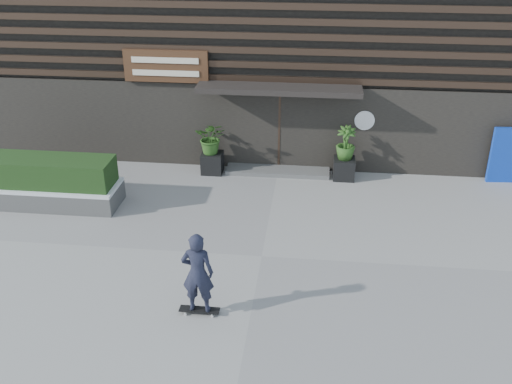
# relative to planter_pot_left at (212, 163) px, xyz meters

# --- Properties ---
(ground) EXTENTS (80.00, 80.00, 0.00)m
(ground) POSITION_rel_planter_pot_left_xyz_m (1.90, -4.40, -0.30)
(ground) COLOR gray
(ground) RESTS_ON ground
(entrance_step) EXTENTS (3.00, 0.80, 0.12)m
(entrance_step) POSITION_rel_planter_pot_left_xyz_m (1.90, 0.20, -0.24)
(entrance_step) COLOR #51514F
(entrance_step) RESTS_ON ground
(planter_pot_left) EXTENTS (0.60, 0.60, 0.60)m
(planter_pot_left) POSITION_rel_planter_pot_left_xyz_m (0.00, 0.00, 0.00)
(planter_pot_left) COLOR black
(planter_pot_left) RESTS_ON ground
(bamboo_left) EXTENTS (0.86, 0.75, 0.96)m
(bamboo_left) POSITION_rel_planter_pot_left_xyz_m (0.00, 0.00, 0.78)
(bamboo_left) COLOR #2D591E
(bamboo_left) RESTS_ON planter_pot_left
(planter_pot_right) EXTENTS (0.60, 0.60, 0.60)m
(planter_pot_right) POSITION_rel_planter_pot_left_xyz_m (3.80, 0.00, 0.00)
(planter_pot_right) COLOR black
(planter_pot_right) RESTS_ON ground
(bamboo_right) EXTENTS (0.54, 0.54, 0.96)m
(bamboo_right) POSITION_rel_planter_pot_left_xyz_m (3.80, 0.00, 0.78)
(bamboo_right) COLOR #2D591E
(bamboo_right) RESTS_ON planter_pot_right
(raised_bed) EXTENTS (3.50, 1.20, 0.50)m
(raised_bed) POSITION_rel_planter_pot_left_xyz_m (-3.78, -2.44, -0.05)
(raised_bed) COLOR #464643
(raised_bed) RESTS_ON ground
(snow_layer) EXTENTS (3.50, 1.20, 0.08)m
(snow_layer) POSITION_rel_planter_pot_left_xyz_m (-3.78, -2.44, 0.24)
(snow_layer) COLOR white
(snow_layer) RESTS_ON raised_bed
(hedge) EXTENTS (3.30, 1.00, 0.70)m
(hedge) POSITION_rel_planter_pot_left_xyz_m (-3.78, -2.44, 0.63)
(hedge) COLOR #183312
(hedge) RESTS_ON snow_layer
(building) EXTENTS (18.00, 11.00, 8.00)m
(building) POSITION_rel_planter_pot_left_xyz_m (1.90, 5.56, 3.69)
(building) COLOR black
(building) RESTS_ON ground
(skateboarder) EXTENTS (0.78, 0.40, 1.76)m
(skateboarder) POSITION_rel_planter_pot_left_xyz_m (0.92, -6.56, 0.62)
(skateboarder) COLOR black
(skateboarder) RESTS_ON ground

